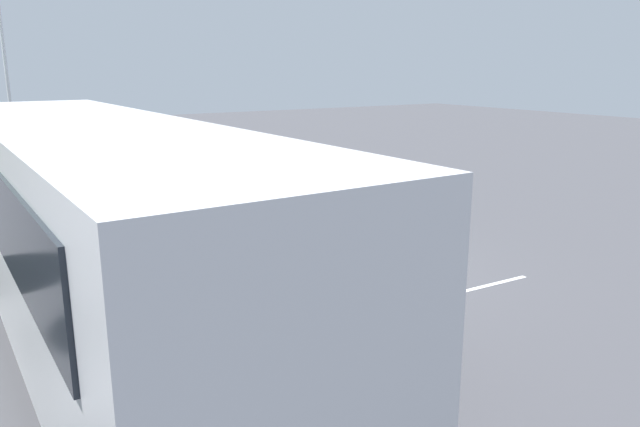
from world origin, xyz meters
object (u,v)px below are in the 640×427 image
object	(u,v)px
spectator_left	(317,267)
spectator_right	(236,227)
flagpole	(10,102)
stunt_motorcycle	(322,177)
spectator_far_left	(369,288)
traffic_cone	(327,225)
parked_motorcycle_silver	(336,353)
tour_bus	(100,239)
spectator_centre	(284,249)

from	to	relation	value
spectator_left	spectator_right	distance (m)	2.76
flagpole	spectator_right	bearing A→B (deg)	-156.50
stunt_motorcycle	spectator_far_left	bearing A→B (deg)	151.75
flagpole	traffic_cone	bearing A→B (deg)	-129.76
spectator_right	parked_motorcycle_silver	size ratio (longest dim) A/B	0.87
tour_bus	spectator_centre	size ratio (longest dim) A/B	6.53
parked_motorcycle_silver	traffic_cone	world-z (taller)	parked_motorcycle_silver
spectator_centre	flagpole	size ratio (longest dim) A/B	0.27
spectator_centre	traffic_cone	distance (m)	4.33
spectator_far_left	traffic_cone	size ratio (longest dim) A/B	2.85
spectator_left	flagpole	world-z (taller)	flagpole
spectator_left	flagpole	xyz separation A→B (m)	(9.32, 2.88, 2.03)
spectator_centre	stunt_motorcycle	xyz separation A→B (m)	(5.13, -4.02, 0.04)
parked_motorcycle_silver	flagpole	size ratio (longest dim) A/B	0.32
spectator_far_left	spectator_centre	xyz separation A→B (m)	(2.35, 0.00, -0.07)
spectator_left	tour_bus	bearing A→B (deg)	66.35
tour_bus	spectator_left	world-z (taller)	tour_bus
spectator_right	stunt_motorcycle	world-z (taller)	stunt_motorcycle
stunt_motorcycle	flagpole	distance (m)	7.90
spectator_right	stunt_motorcycle	distance (m)	5.54
spectator_left	flagpole	distance (m)	9.97
tour_bus	stunt_motorcycle	xyz separation A→B (m)	(5.17, -6.92, -0.60)
spectator_centre	stunt_motorcycle	world-z (taller)	stunt_motorcycle
parked_motorcycle_silver	stunt_motorcycle	size ratio (longest dim) A/B	1.08
spectator_centre	traffic_cone	bearing A→B (deg)	-42.79
stunt_motorcycle	traffic_cone	distance (m)	2.40
spectator_left	parked_motorcycle_silver	xyz separation A→B (m)	(-1.45, 0.63, -0.60)
flagpole	spectator_far_left	bearing A→B (deg)	-163.80
spectator_left	stunt_motorcycle	size ratio (longest dim) A/B	0.96
spectator_left	spectator_centre	distance (m)	1.27
tour_bus	spectator_centre	bearing A→B (deg)	-89.12
tour_bus	flagpole	distance (m)	8.24
stunt_motorcycle	parked_motorcycle_silver	bearing A→B (deg)	148.57
spectator_centre	tour_bus	bearing A→B (deg)	90.88
stunt_motorcycle	traffic_cone	world-z (taller)	stunt_motorcycle
tour_bus	parked_motorcycle_silver	world-z (taller)	tour_bus
parked_motorcycle_silver	spectator_left	bearing A→B (deg)	-23.47
spectator_far_left	flagpole	xyz separation A→B (m)	(10.41, 3.03, 2.03)
tour_bus	spectator_right	bearing A→B (deg)	-60.47
flagpole	parked_motorcycle_silver	bearing A→B (deg)	-168.17
tour_bus	spectator_right	size ratio (longest dim) A/B	6.23
spectator_right	traffic_cone	world-z (taller)	spectator_right
spectator_right	flagpole	distance (m)	7.44
spectator_far_left	spectator_centre	distance (m)	2.35
spectator_far_left	parked_motorcycle_silver	distance (m)	1.03
spectator_centre	spectator_right	distance (m)	1.52
spectator_left	parked_motorcycle_silver	bearing A→B (deg)	156.53
tour_bus	spectator_right	xyz separation A→B (m)	(1.55, -2.74, -0.58)
spectator_right	traffic_cone	distance (m)	3.56
tour_bus	traffic_cone	distance (m)	6.76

